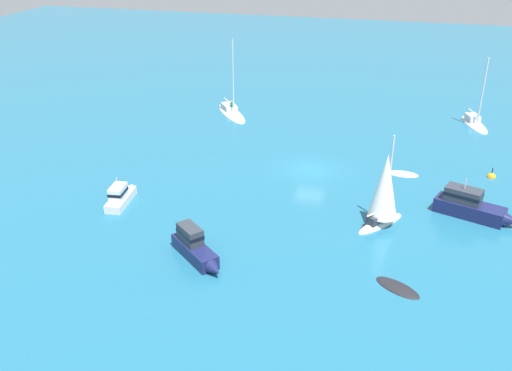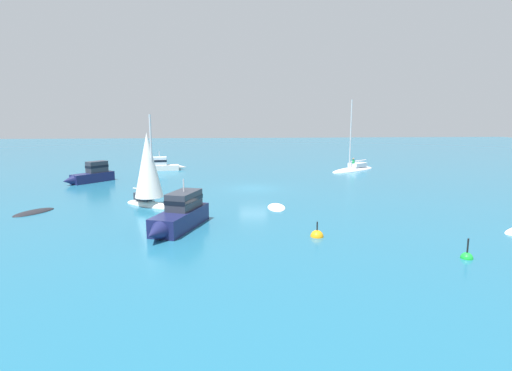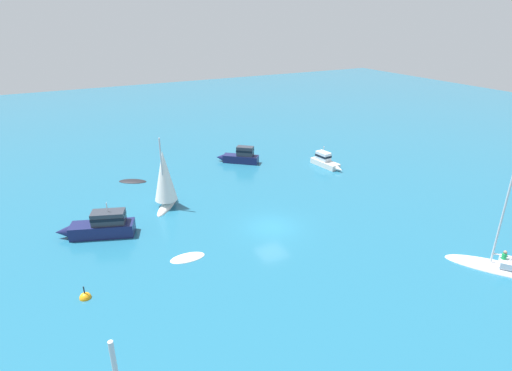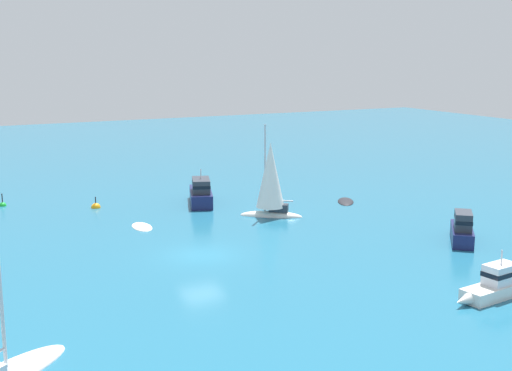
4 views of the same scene
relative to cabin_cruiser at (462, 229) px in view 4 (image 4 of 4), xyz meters
The scene contains 9 objects.
ground_plane 16.62m from the cabin_cruiser, 73.67° to the left, with size 160.00×160.00×0.00m, color #1E607F.
cabin_cruiser is the anchor object (origin of this frame).
motor_cruiser 10.16m from the cabin_cruiser, 145.29° to the left, with size 1.71×4.77×2.35m.
sloop 13.83m from the cabin_cruiser, 34.36° to the left, with size 3.53×4.34×7.14m.
skiff 21.23m from the cabin_cruiser, 53.74° to the left, with size 2.68×1.41×0.34m.
rib 12.88m from the cabin_cruiser, ahead, with size 3.21×2.65×0.34m.
launch 20.59m from the cabin_cruiser, 31.17° to the left, with size 6.25×3.37×2.88m.
channel_buoy 34.38m from the cabin_cruiser, 46.27° to the left, with size 0.57×0.57×1.26m.
mooring_buoy 27.12m from the cabin_cruiser, 43.01° to the left, with size 0.74×0.74×1.23m.
Camera 4 is at (-35.95, 14.57, 11.89)m, focal length 47.66 mm.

